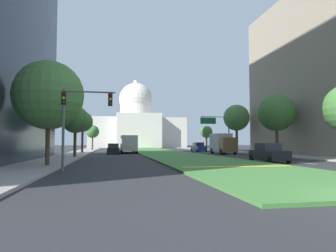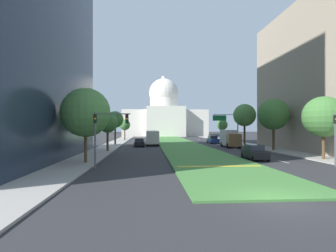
{
  "view_description": "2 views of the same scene",
  "coord_description": "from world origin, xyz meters",
  "px_view_note": "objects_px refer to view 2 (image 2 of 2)",
  "views": [
    {
      "loc": [
        -8.47,
        -7.72,
        1.82
      ],
      "look_at": [
        1.97,
        49.03,
        4.96
      ],
      "focal_mm": 32.21,
      "sensor_mm": 36.0,
      "label": 1
    },
    {
      "loc": [
        -6.7,
        -14.02,
        3.92
      ],
      "look_at": [
        -1.92,
        53.17,
        3.97
      ],
      "focal_mm": 30.06,
      "sensor_mm": 36.0,
      "label": 2
    }
  ],
  "objects_px": {
    "street_tree_right_distant": "(222,125)",
    "sedan_midblock": "(139,142)",
    "street_tree_left_distant": "(125,125)",
    "sedan_distant": "(213,140)",
    "street_tree_left_near": "(86,113)",
    "street_tree_right_far": "(245,115)",
    "capitol_building": "(164,117)",
    "traffic_light_near_right": "(335,132)",
    "traffic_light_near_left": "(104,128)",
    "overhead_guide_sign": "(229,123)",
    "street_tree_left_far": "(115,120)",
    "sedan_lead_stopped": "(255,153)",
    "street_tree_left_mid": "(108,123)",
    "street_tree_right_near": "(323,117)",
    "city_bus": "(152,136)",
    "street_tree_right_mid": "(273,114)",
    "box_truck_delivery": "(230,138)"
  },
  "relations": [
    {
      "from": "street_tree_right_distant",
      "to": "sedan_midblock",
      "type": "relative_size",
      "value": 1.24
    },
    {
      "from": "street_tree_left_distant",
      "to": "sedan_distant",
      "type": "xyz_separation_m",
      "value": [
        21.15,
        -12.8,
        -3.39
      ]
    },
    {
      "from": "street_tree_left_near",
      "to": "street_tree_right_far",
      "type": "bearing_deg",
      "value": 45.24
    },
    {
      "from": "capitol_building",
      "to": "traffic_light_near_right",
      "type": "xyz_separation_m",
      "value": [
        11.52,
        -92.64,
        -4.43
      ]
    },
    {
      "from": "traffic_light_near_left",
      "to": "street_tree_right_far",
      "type": "height_order",
      "value": "street_tree_right_far"
    },
    {
      "from": "traffic_light_near_right",
      "to": "overhead_guide_sign",
      "type": "height_order",
      "value": "overhead_guide_sign"
    },
    {
      "from": "street_tree_left_far",
      "to": "sedan_lead_stopped",
      "type": "distance_m",
      "value": 33.38
    },
    {
      "from": "street_tree_left_distant",
      "to": "street_tree_left_near",
      "type": "bearing_deg",
      "value": -90.28
    },
    {
      "from": "overhead_guide_sign",
      "to": "sedan_midblock",
      "type": "distance_m",
      "value": 18.66
    },
    {
      "from": "street_tree_left_distant",
      "to": "sedan_midblock",
      "type": "xyz_separation_m",
      "value": [
        4.61,
        -22.07,
        -3.46
      ]
    },
    {
      "from": "overhead_guide_sign",
      "to": "street_tree_left_distant",
      "type": "height_order",
      "value": "overhead_guide_sign"
    },
    {
      "from": "street_tree_left_mid",
      "to": "street_tree_right_distant",
      "type": "distance_m",
      "value": 40.36
    },
    {
      "from": "street_tree_left_mid",
      "to": "street_tree_right_distant",
      "type": "xyz_separation_m",
      "value": [
        26.02,
        30.85,
        -0.25
      ]
    },
    {
      "from": "overhead_guide_sign",
      "to": "street_tree_right_near",
      "type": "height_order",
      "value": "street_tree_right_near"
    },
    {
      "from": "traffic_light_near_right",
      "to": "street_tree_right_distant",
      "type": "bearing_deg",
      "value": 88.02
    },
    {
      "from": "street_tree_right_near",
      "to": "city_bus",
      "type": "bearing_deg",
      "value": 124.31
    },
    {
      "from": "street_tree_left_far",
      "to": "city_bus",
      "type": "height_order",
      "value": "street_tree_left_far"
    },
    {
      "from": "capitol_building",
      "to": "street_tree_left_near",
      "type": "bearing_deg",
      "value": -98.43
    },
    {
      "from": "street_tree_left_distant",
      "to": "city_bus",
      "type": "height_order",
      "value": "street_tree_left_distant"
    },
    {
      "from": "street_tree_right_near",
      "to": "street_tree_right_mid",
      "type": "bearing_deg",
      "value": 91.23
    },
    {
      "from": "street_tree_right_distant",
      "to": "sedan_lead_stopped",
      "type": "bearing_deg",
      "value": -99.98
    },
    {
      "from": "box_truck_delivery",
      "to": "city_bus",
      "type": "distance_m",
      "value": 16.38
    },
    {
      "from": "capitol_building",
      "to": "street_tree_left_far",
      "type": "bearing_deg",
      "value": -102.75
    },
    {
      "from": "street_tree_left_mid",
      "to": "street_tree_left_far",
      "type": "height_order",
      "value": "street_tree_left_far"
    },
    {
      "from": "street_tree_right_mid",
      "to": "sedan_midblock",
      "type": "xyz_separation_m",
      "value": [
        -21.56,
        10.95,
        -5.02
      ]
    },
    {
      "from": "street_tree_right_far",
      "to": "street_tree_right_distant",
      "type": "relative_size",
      "value": 1.48
    },
    {
      "from": "capitol_building",
      "to": "sedan_distant",
      "type": "height_order",
      "value": "capitol_building"
    },
    {
      "from": "street_tree_right_far",
      "to": "street_tree_left_distant",
      "type": "bearing_deg",
      "value": 142.17
    },
    {
      "from": "overhead_guide_sign",
      "to": "box_truck_delivery",
      "type": "relative_size",
      "value": 1.02
    },
    {
      "from": "street_tree_left_mid",
      "to": "capitol_building",
      "type": "bearing_deg",
      "value": 80.35
    },
    {
      "from": "street_tree_right_distant",
      "to": "sedan_lead_stopped",
      "type": "xyz_separation_m",
      "value": [
        -7.38,
        -41.95,
        -3.41
      ]
    },
    {
      "from": "street_tree_right_far",
      "to": "street_tree_right_distant",
      "type": "height_order",
      "value": "street_tree_right_far"
    },
    {
      "from": "capitol_building",
      "to": "traffic_light_near_right",
      "type": "height_order",
      "value": "capitol_building"
    },
    {
      "from": "street_tree_left_far",
      "to": "street_tree_right_distant",
      "type": "relative_size",
      "value": 1.23
    },
    {
      "from": "capitol_building",
      "to": "traffic_light_near_left",
      "type": "relative_size",
      "value": 6.42
    },
    {
      "from": "sedan_midblock",
      "to": "street_tree_left_mid",
      "type": "bearing_deg",
      "value": -112.09
    },
    {
      "from": "overhead_guide_sign",
      "to": "sedan_lead_stopped",
      "type": "height_order",
      "value": "overhead_guide_sign"
    },
    {
      "from": "traffic_light_near_right",
      "to": "sedan_midblock",
      "type": "relative_size",
      "value": 1.12
    },
    {
      "from": "street_tree_right_near",
      "to": "sedan_lead_stopped",
      "type": "xyz_separation_m",
      "value": [
        -7.67,
        1.17,
        -4.18
      ]
    },
    {
      "from": "street_tree_left_mid",
      "to": "city_bus",
      "type": "distance_m",
      "value": 17.66
    },
    {
      "from": "street_tree_right_near",
      "to": "street_tree_left_distant",
      "type": "distance_m",
      "value": 52.53
    },
    {
      "from": "street_tree_right_distant",
      "to": "city_bus",
      "type": "distance_m",
      "value": 24.24
    },
    {
      "from": "street_tree_left_distant",
      "to": "box_truck_delivery",
      "type": "height_order",
      "value": "street_tree_left_distant"
    },
    {
      "from": "sedan_lead_stopped",
      "to": "street_tree_right_mid",
      "type": "bearing_deg",
      "value": 56.53
    },
    {
      "from": "sedan_midblock",
      "to": "city_bus",
      "type": "bearing_deg",
      "value": 62.51
    },
    {
      "from": "street_tree_left_far",
      "to": "sedan_distant",
      "type": "xyz_separation_m",
      "value": [
        21.71,
        4.57,
        -4.43
      ]
    },
    {
      "from": "street_tree_left_distant",
      "to": "street_tree_right_distant",
      "type": "xyz_separation_m",
      "value": [
        26.14,
        -2.27,
        -0.01
      ]
    },
    {
      "from": "overhead_guide_sign",
      "to": "sedan_distant",
      "type": "xyz_separation_m",
      "value": [
        -1.58,
        7.04,
        -3.79
      ]
    },
    {
      "from": "overhead_guide_sign",
      "to": "city_bus",
      "type": "xyz_separation_m",
      "value": [
        -15.57,
        2.68,
        -2.86
      ]
    },
    {
      "from": "street_tree_right_distant",
      "to": "street_tree_right_mid",
      "type": "bearing_deg",
      "value": -89.95
    }
  ]
}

